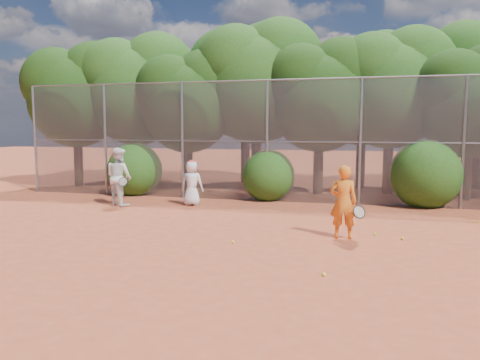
# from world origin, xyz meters

# --- Properties ---
(ground) EXTENTS (80.00, 80.00, 0.00)m
(ground) POSITION_xyz_m (0.00, 0.00, 0.00)
(ground) COLOR #A94326
(ground) RESTS_ON ground
(fence_back) EXTENTS (20.05, 0.09, 4.03)m
(fence_back) POSITION_xyz_m (-0.12, 6.00, 2.05)
(fence_back) COLOR gray
(fence_back) RESTS_ON ground
(tree_0) EXTENTS (4.38, 3.81, 6.00)m
(tree_0) POSITION_xyz_m (-9.44, 8.04, 3.93)
(tree_0) COLOR black
(tree_0) RESTS_ON ground
(tree_1) EXTENTS (4.64, 4.03, 6.35)m
(tree_1) POSITION_xyz_m (-6.94, 8.54, 4.16)
(tree_1) COLOR black
(tree_1) RESTS_ON ground
(tree_2) EXTENTS (3.99, 3.47, 5.47)m
(tree_2) POSITION_xyz_m (-4.45, 7.83, 3.58)
(tree_2) COLOR black
(tree_2) RESTS_ON ground
(tree_3) EXTENTS (4.89, 4.26, 6.70)m
(tree_3) POSITION_xyz_m (-1.94, 8.84, 4.40)
(tree_3) COLOR black
(tree_3) RESTS_ON ground
(tree_4) EXTENTS (4.19, 3.64, 5.73)m
(tree_4) POSITION_xyz_m (0.55, 8.24, 3.76)
(tree_4) COLOR black
(tree_4) RESTS_ON ground
(tree_5) EXTENTS (4.51, 3.92, 6.17)m
(tree_5) POSITION_xyz_m (3.06, 9.04, 4.05)
(tree_5) COLOR black
(tree_5) RESTS_ON ground
(tree_6) EXTENTS (3.86, 3.36, 5.29)m
(tree_6) POSITION_xyz_m (5.55, 8.03, 3.47)
(tree_6) COLOR black
(tree_6) RESTS_ON ground
(tree_9) EXTENTS (4.83, 4.20, 6.62)m
(tree_9) POSITION_xyz_m (-7.94, 10.84, 4.34)
(tree_9) COLOR black
(tree_9) RESTS_ON ground
(tree_10) EXTENTS (5.15, 4.48, 7.06)m
(tree_10) POSITION_xyz_m (-2.93, 11.05, 4.63)
(tree_10) COLOR black
(tree_10) RESTS_ON ground
(tree_11) EXTENTS (4.64, 4.03, 6.35)m
(tree_11) POSITION_xyz_m (2.06, 10.64, 4.16)
(tree_11) COLOR black
(tree_11) RESTS_ON ground
(bush_0) EXTENTS (2.00, 2.00, 2.00)m
(bush_0) POSITION_xyz_m (-6.00, 6.30, 1.00)
(bush_0) COLOR #1C4411
(bush_0) RESTS_ON ground
(bush_1) EXTENTS (1.80, 1.80, 1.80)m
(bush_1) POSITION_xyz_m (-1.00, 6.30, 0.90)
(bush_1) COLOR #1C4411
(bush_1) RESTS_ON ground
(bush_2) EXTENTS (2.20, 2.20, 2.20)m
(bush_2) POSITION_xyz_m (4.00, 6.30, 1.10)
(bush_2) COLOR #1C4411
(bush_2) RESTS_ON ground
(player_yellow) EXTENTS (0.83, 0.55, 1.65)m
(player_yellow) POSITION_xyz_m (1.71, 1.28, 0.82)
(player_yellow) COLOR orange
(player_yellow) RESTS_ON ground
(player_teen) EXTENTS (0.71, 0.47, 1.45)m
(player_teen) POSITION_xyz_m (-3.10, 4.51, 0.72)
(player_teen) COLOR white
(player_teen) RESTS_ON ground
(player_white) EXTENTS (1.10, 0.99, 1.83)m
(player_white) POSITION_xyz_m (-5.35, 3.97, 0.92)
(player_white) COLOR white
(player_white) RESTS_ON ground
(ball_0) EXTENTS (0.07, 0.07, 0.07)m
(ball_0) POSITION_xyz_m (2.41, 1.74, 0.03)
(ball_0) COLOR yellow
(ball_0) RESTS_ON ground
(ball_1) EXTENTS (0.07, 0.07, 0.07)m
(ball_1) POSITION_xyz_m (1.53, -1.56, 0.03)
(ball_1) COLOR yellow
(ball_1) RESTS_ON ground
(ball_2) EXTENTS (0.07, 0.07, 0.07)m
(ball_2) POSITION_xyz_m (2.99, 1.45, 0.03)
(ball_2) COLOR yellow
(ball_2) RESTS_ON ground
(ball_3) EXTENTS (0.07, 0.07, 0.07)m
(ball_3) POSITION_xyz_m (-0.54, 0.19, 0.03)
(ball_3) COLOR yellow
(ball_3) RESTS_ON ground
(ball_4) EXTENTS (0.07, 0.07, 0.07)m
(ball_4) POSITION_xyz_m (4.98, 3.92, 0.03)
(ball_4) COLOR yellow
(ball_4) RESTS_ON ground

